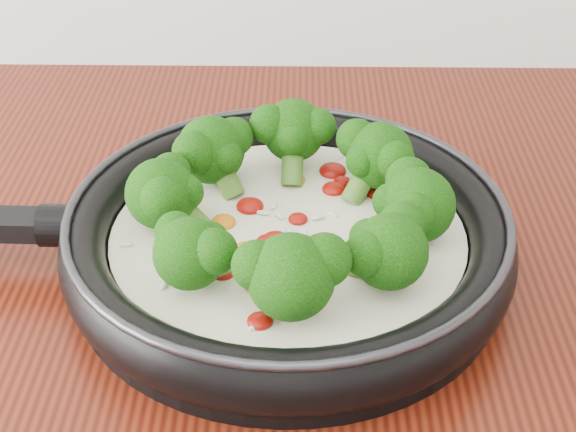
{
  "coord_description": "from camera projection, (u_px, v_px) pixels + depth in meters",
  "views": [
    {
      "loc": [
        0.0,
        0.59,
        1.3
      ],
      "look_at": [
        -0.01,
        1.11,
        0.95
      ],
      "focal_mm": 52.2,
      "sensor_mm": 36.0,
      "label": 1
    }
  ],
  "objects": [
    {
      "name": "skillet",
      "position": [
        285.0,
        231.0,
        0.63
      ],
      "size": [
        0.54,
        0.35,
        0.1
      ],
      "color": "black",
      "rests_on": "counter"
    }
  ]
}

